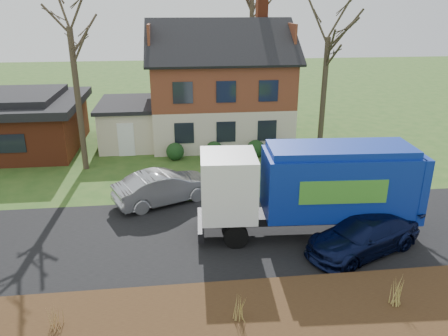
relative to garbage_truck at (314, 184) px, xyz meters
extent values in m
plane|color=#2A501A|center=(-4.32, 0.16, -2.19)|extent=(120.00, 120.00, 0.00)
cube|color=black|center=(-4.32, 0.16, -2.18)|extent=(80.00, 7.00, 0.02)
cube|color=#321B10|center=(-4.32, -5.14, -2.04)|extent=(80.00, 3.50, 0.30)
cube|color=beige|center=(-2.32, 14.16, -0.84)|extent=(9.00, 7.50, 2.70)
cube|color=brown|center=(-2.32, 14.16, 1.91)|extent=(9.00, 7.50, 2.80)
cube|color=maroon|center=(0.68, 15.16, 6.27)|extent=(0.70, 0.90, 1.60)
cube|color=beige|center=(-8.52, 13.66, -0.89)|extent=(3.50, 5.50, 2.60)
cube|color=black|center=(-8.52, 13.66, 0.53)|extent=(3.90, 5.90, 0.24)
cube|color=maroon|center=(-16.32, 13.16, -0.79)|extent=(9.00, 7.50, 2.80)
cube|color=black|center=(-16.32, 13.16, 0.86)|extent=(9.80, 8.20, 0.50)
cube|color=black|center=(-16.32, 13.16, 1.31)|extent=(7.00, 6.00, 0.40)
cylinder|color=black|center=(-3.29, -0.80, -1.70)|extent=(0.99, 0.38, 0.98)
cylinder|color=black|center=(-3.18, 1.16, -1.70)|extent=(0.99, 0.38, 0.98)
cylinder|color=black|center=(2.05, -1.10, -1.70)|extent=(0.99, 0.38, 0.98)
cylinder|color=black|center=(2.16, 0.87, -1.70)|extent=(0.99, 0.38, 0.98)
cylinder|color=black|center=(3.27, -1.17, -1.70)|extent=(0.99, 0.38, 0.98)
cylinder|color=black|center=(3.38, 0.80, -1.70)|extent=(0.99, 0.38, 0.98)
cube|color=black|center=(0.05, 0.00, -1.39)|extent=(8.12, 1.57, 0.33)
cube|color=white|center=(-3.47, 0.19, 0.06)|extent=(2.29, 2.46, 2.53)
cube|color=black|center=(-4.50, 0.25, 0.20)|extent=(0.19, 2.07, 0.84)
cube|color=black|center=(-4.59, 0.26, -1.67)|extent=(0.36, 2.36, 0.42)
cube|color=navy|center=(0.94, -0.05, 0.06)|extent=(6.03, 2.67, 2.53)
cube|color=navy|center=(0.94, -0.05, 1.47)|extent=(5.74, 2.37, 0.28)
cube|color=navy|center=(3.98, -0.22, -0.03)|extent=(0.46, 2.41, 2.72)
cube|color=#418C2E|center=(0.73, -1.23, 0.16)|extent=(3.37, 0.23, 0.94)
cube|color=#418C2E|center=(0.86, 1.15, 0.16)|extent=(3.37, 0.23, 0.94)
imported|color=#A3A5AB|center=(-6.10, 3.73, -1.41)|extent=(5.03, 3.44, 1.57)
imported|color=black|center=(1.53, -1.64, -1.48)|extent=(5.26, 3.78, 1.41)
cylinder|color=#403426|center=(-10.70, 8.88, 1.75)|extent=(0.33, 0.33, 7.88)
cylinder|color=#393122|center=(3.55, 9.74, 1.40)|extent=(0.33, 0.33, 7.17)
cylinder|color=#392F22|center=(1.13, 21.52, 2.48)|extent=(0.36, 0.36, 9.34)
cone|color=#9E7845|center=(-9.08, -5.08, -1.48)|extent=(0.04, 0.04, 0.83)
cone|color=#9E7845|center=(-9.22, -5.08, -1.48)|extent=(0.04, 0.04, 0.83)
cone|color=#9E7845|center=(-8.94, -5.08, -1.48)|extent=(0.04, 0.04, 0.83)
cone|color=#9E7845|center=(-9.08, -4.97, -1.48)|extent=(0.04, 0.04, 0.83)
cone|color=#9E7845|center=(-9.08, -5.19, -1.48)|extent=(0.04, 0.04, 0.83)
cone|color=olive|center=(-3.81, -5.33, -1.46)|extent=(0.04, 0.04, 0.86)
cone|color=olive|center=(-3.95, -5.33, -1.46)|extent=(0.04, 0.04, 0.86)
cone|color=olive|center=(-3.68, -5.33, -1.46)|extent=(0.04, 0.04, 0.86)
cone|color=olive|center=(-3.81, -5.22, -1.46)|extent=(0.04, 0.04, 0.86)
cone|color=olive|center=(-3.81, -5.44, -1.46)|extent=(0.04, 0.04, 0.86)
cone|color=tan|center=(1.10, -5.21, -1.42)|extent=(0.04, 0.04, 0.94)
cone|color=tan|center=(0.93, -5.21, -1.42)|extent=(0.04, 0.04, 0.94)
cone|color=tan|center=(1.26, -5.21, -1.42)|extent=(0.04, 0.04, 0.94)
cone|color=tan|center=(1.10, -5.08, -1.42)|extent=(0.04, 0.04, 0.94)
cone|color=tan|center=(1.10, -5.34, -1.42)|extent=(0.04, 0.04, 0.94)
camera|label=1|loc=(-5.49, -15.62, 6.82)|focal=35.00mm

